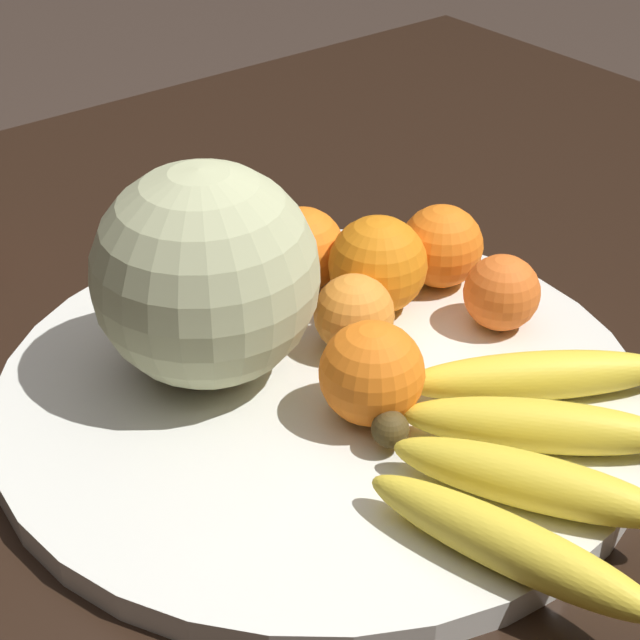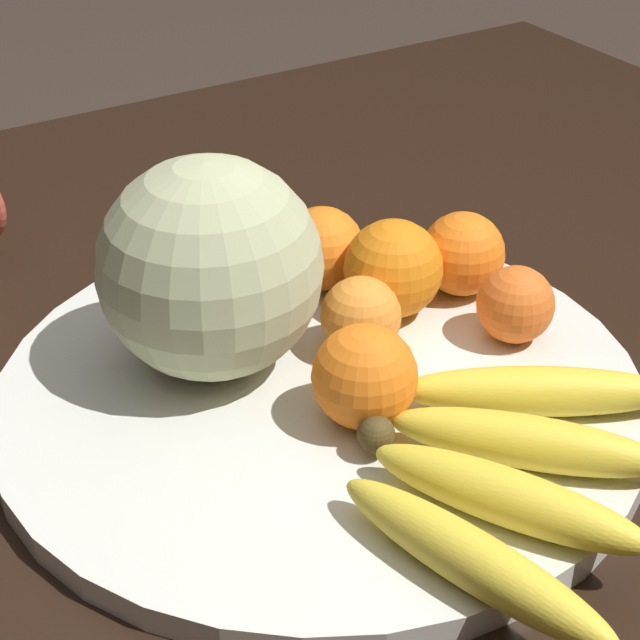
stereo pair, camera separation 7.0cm
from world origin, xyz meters
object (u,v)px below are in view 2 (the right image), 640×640
(fruit_bowl, at_px, (320,391))
(orange_mid_center, at_px, (515,304))
(melon, at_px, (213,271))
(orange_front_right, at_px, (361,317))
(banana_bunch, at_px, (510,466))
(kitchen_table, at_px, (304,448))
(orange_top_small, at_px, (463,254))
(orange_back_right, at_px, (364,377))
(orange_front_left, at_px, (322,249))
(orange_back_left, at_px, (393,269))

(fruit_bowl, height_order, orange_mid_center, orange_mid_center)
(melon, xyz_separation_m, orange_front_right, (0.09, -0.04, -0.05))
(orange_mid_center, bearing_deg, banana_bunch, -130.83)
(kitchen_table, relative_size, orange_top_small, 20.59)
(orange_back_right, bearing_deg, orange_front_right, 58.39)
(kitchen_table, distance_m, orange_back_right, 0.18)
(kitchen_table, height_order, fruit_bowl, fruit_bowl)
(orange_front_left, relative_size, orange_front_right, 1.14)
(fruit_bowl, bearing_deg, orange_top_small, 16.40)
(orange_back_left, bearing_deg, orange_front_right, -147.30)
(fruit_bowl, relative_size, orange_back_right, 6.48)
(kitchen_table, relative_size, banana_bunch, 5.27)
(orange_mid_center, bearing_deg, orange_back_left, 126.07)
(orange_front_right, bearing_deg, melon, 159.13)
(fruit_bowl, distance_m, orange_back_right, 0.07)
(fruit_bowl, distance_m, orange_front_left, 0.13)
(orange_back_left, xyz_separation_m, orange_back_right, (-0.09, -0.10, -0.00))
(orange_mid_center, bearing_deg, kitchen_table, 146.35)
(banana_bunch, relative_size, orange_mid_center, 4.51)
(melon, height_order, orange_mid_center, melon)
(fruit_bowl, relative_size, melon, 2.91)
(melon, xyz_separation_m, orange_mid_center, (0.20, -0.08, -0.05))
(orange_front_left, distance_m, orange_front_right, 0.09)
(orange_front_left, bearing_deg, orange_mid_center, -59.64)
(orange_front_right, xyz_separation_m, orange_mid_center, (0.10, -0.04, -0.00))
(banana_bunch, bearing_deg, orange_top_small, 112.88)
(fruit_bowl, height_order, orange_front_left, orange_front_left)
(melon, xyz_separation_m, orange_back_right, (0.05, -0.10, -0.04))
(fruit_bowl, bearing_deg, melon, 133.62)
(orange_mid_center, bearing_deg, orange_front_right, 157.25)
(kitchen_table, relative_size, melon, 8.77)
(kitchen_table, bearing_deg, orange_mid_center, -33.65)
(orange_back_left, bearing_deg, fruit_bowl, -152.45)
(orange_front_left, bearing_deg, orange_back_right, -112.55)
(banana_bunch, height_order, orange_back_right, orange_back_right)
(melon, height_order, orange_back_right, melon)
(orange_back_right, xyz_separation_m, orange_top_small, (0.15, 0.10, -0.00))
(melon, relative_size, orange_back_left, 2.06)
(orange_back_left, bearing_deg, orange_front_left, 112.19)
(orange_front_left, bearing_deg, melon, -154.91)
(melon, distance_m, orange_mid_center, 0.22)
(melon, height_order, orange_front_left, melon)
(kitchen_table, height_order, banana_bunch, banana_bunch)
(orange_front_right, relative_size, orange_mid_center, 1.02)
(kitchen_table, height_order, orange_back_right, orange_back_right)
(kitchen_table, bearing_deg, banana_bunch, -84.80)
(orange_back_left, bearing_deg, orange_top_small, -2.40)
(banana_bunch, xyz_separation_m, orange_top_small, (0.12, 0.20, 0.02))
(kitchen_table, height_order, orange_mid_center, orange_mid_center)
(orange_mid_center, bearing_deg, orange_front_left, 120.36)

